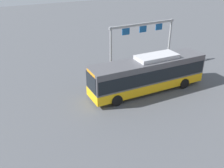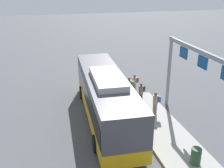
# 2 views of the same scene
# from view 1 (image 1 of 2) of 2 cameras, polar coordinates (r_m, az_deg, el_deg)

# --- Properties ---
(ground_plane) EXTENTS (120.00, 120.00, 0.00)m
(ground_plane) POSITION_cam_1_polar(r_m,az_deg,el_deg) (23.72, 8.14, -1.43)
(ground_plane) COLOR #4C4F54
(platform_curb) EXTENTS (10.00, 2.80, 0.16)m
(platform_curb) POSITION_cam_1_polar(r_m,az_deg,el_deg) (26.81, 7.12, 2.23)
(platform_curb) COLOR #9E9E99
(platform_curb) RESTS_ON ground
(bus_main) EXTENTS (11.52, 3.06, 3.46)m
(bus_main) POSITION_cam_1_polar(r_m,az_deg,el_deg) (22.94, 8.44, 2.58)
(bus_main) COLOR #EAAD14
(bus_main) RESTS_ON ground
(person_boarding) EXTENTS (0.50, 0.60, 1.67)m
(person_boarding) POSITION_cam_1_polar(r_m,az_deg,el_deg) (23.85, -0.76, 1.83)
(person_boarding) COLOR #334C8C
(person_boarding) RESTS_ON platform_curb
(person_waiting_near) EXTENTS (0.55, 0.60, 1.67)m
(person_waiting_near) POSITION_cam_1_polar(r_m,az_deg,el_deg) (24.83, 1.51, 2.85)
(person_waiting_near) COLOR maroon
(person_waiting_near) RESTS_ON platform_curb
(person_waiting_mid) EXTENTS (0.48, 0.60, 1.67)m
(person_waiting_mid) POSITION_cam_1_polar(r_m,az_deg,el_deg) (24.15, -3.56, 1.68)
(person_waiting_mid) COLOR slate
(person_waiting_mid) RESTS_ON ground
(person_waiting_far) EXTENTS (0.39, 0.56, 1.67)m
(person_waiting_far) POSITION_cam_1_polar(r_m,az_deg,el_deg) (26.03, 4.72, 3.92)
(person_waiting_far) COLOR slate
(person_waiting_far) RESTS_ON platform_curb
(platform_sign_gantry) EXTENTS (8.44, 0.24, 5.20)m
(platform_sign_gantry) POSITION_cam_1_polar(r_m,az_deg,el_deg) (27.75, 7.17, 11.05)
(platform_sign_gantry) COLOR gray
(platform_sign_gantry) RESTS_ON ground
(trash_bin) EXTENTS (0.52, 0.52, 0.90)m
(trash_bin) POSITION_cam_1_polar(r_m,az_deg,el_deg) (29.31, 13.85, 4.93)
(trash_bin) COLOR #2D5133
(trash_bin) RESTS_ON platform_curb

